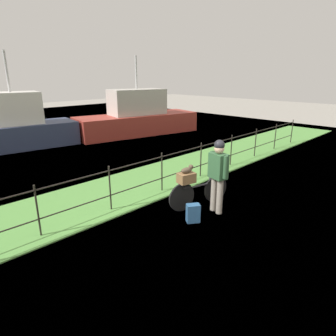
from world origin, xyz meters
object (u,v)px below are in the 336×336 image
Objects in this scene: terrier_dog at (187,170)px; bicycle_main at (199,192)px; backpack_on_paving at (193,213)px; mooring_bollard at (213,175)px; moored_boat_mid at (138,118)px; moored_boat_near at (16,128)px; wooden_crate at (186,178)px; cyclist_person at (218,170)px.

bicycle_main is at bearing -13.46° from terrier_dog.
mooring_bollard is (2.30, 1.20, 0.00)m from backpack_on_paving.
moored_boat_mid is (3.09, 7.16, 0.63)m from mooring_bollard.
moored_boat_near reaches higher than moored_boat_mid.
bicycle_main is 4.09× the size of backpack_on_paving.
terrier_dog reaches higher than bicycle_main.
cyclist_person is at bearing -53.77° from wooden_crate.
terrier_dog is 0.99m from backpack_on_paving.
bicycle_main is at bearing -84.42° from moored_boat_near.
wooden_crate is (-0.35, 0.08, 0.43)m from bicycle_main.
terrier_dog is at bearing -13.46° from wooden_crate.
cyclist_person reaches higher than mooring_bollard.
backpack_on_paving is at bearing -148.79° from bicycle_main.
backpack_on_paving is (-0.34, -0.50, -0.58)m from wooden_crate.
bicycle_main is 0.82m from backpack_on_paving.
backpack_on_paving is 2.60m from mooring_bollard.
cyclist_person is 4.21× the size of mooring_bollard.
cyclist_person is 1.10m from backpack_on_paving.
terrier_dog is (-0.33, 0.08, 0.62)m from bicycle_main.
cyclist_person is 9.70m from moored_boat_near.
terrier_dog reaches higher than wooden_crate.
mooring_bollard is 0.06× the size of moored_boat_mid.
wooden_crate is at bearing 126.23° from cyclist_person.
cyclist_person is 0.34× the size of moored_boat_near.
wooden_crate is 9.33m from moored_boat_mid.
backpack_on_paving is 0.06× the size of moored_boat_mid.
bicycle_main is at bearing -120.61° from moored_boat_mid.
mooring_bollard is (1.94, 0.70, -0.78)m from terrier_dog.
mooring_bollard is at bearing 39.04° from cyclist_person.
backpack_on_paving is (-0.36, -0.50, -0.78)m from terrier_dog.
bicycle_main is 4.09× the size of mooring_bollard.
terrier_dog is at bearing -160.08° from mooring_bollard.
moored_boat_mid reaches higher than backpack_on_paving.
moored_boat_near is (-2.50, 8.40, 0.64)m from mooring_bollard.
mooring_bollard is at bearing 19.54° from wooden_crate.
bicycle_main is 4.28× the size of wooden_crate.
cyclist_person is 2.15m from mooring_bollard.
moored_boat_near is at bearing 125.52° from backpack_on_paving.
cyclist_person is at bearing -55.13° from terrier_dog.
wooden_crate is 0.19m from terrier_dog.
moored_boat_near is at bearing 167.47° from moored_boat_mid.
backpack_on_paving is at bearing -126.15° from terrier_dog.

